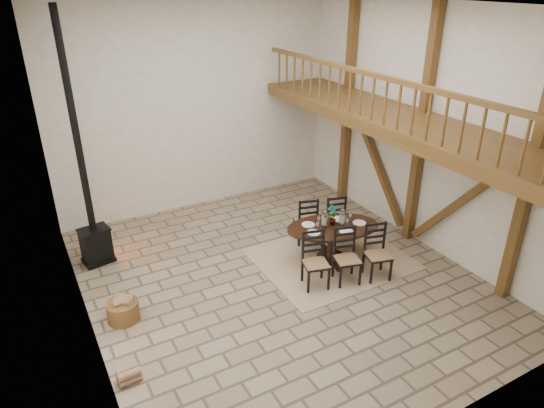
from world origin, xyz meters
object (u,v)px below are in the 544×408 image
dining_table (334,244)px  log_basket (123,310)px  wood_stove (90,212)px  log_stack (129,375)px

dining_table → log_basket: size_ratio=4.43×
wood_stove → log_stack: wood_stove is taller
log_basket → log_stack: (-0.27, -1.45, -0.08)m
log_basket → log_stack: 1.48m
dining_table → wood_stove: bearing=166.0°
dining_table → log_basket: dining_table is taller
wood_stove → log_stack: size_ratio=14.52×
dining_table → wood_stove: (-4.25, 2.39, 0.72)m
dining_table → log_stack: dining_table is taller
dining_table → log_stack: size_ratio=7.02×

